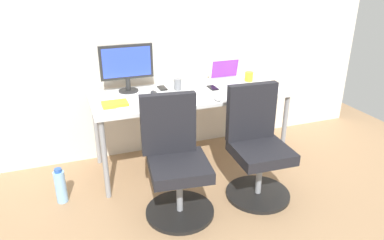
{
  "coord_description": "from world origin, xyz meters",
  "views": [
    {
      "loc": [
        -1.06,
        -2.95,
        1.79
      ],
      "look_at": [
        0.0,
        -0.05,
        0.48
      ],
      "focal_mm": 33.64,
      "sensor_mm": 36.0,
      "label": 1
    }
  ],
  "objects_px": {
    "office_chair_left": "(176,163)",
    "office_chair_right": "(257,148)",
    "desktop_monitor": "(127,65)",
    "open_laptop": "(228,77)",
    "coffee_mug": "(249,77)",
    "water_bottle_on_floor": "(61,186)"
  },
  "relations": [
    {
      "from": "office_chair_right",
      "to": "office_chair_left",
      "type": "bearing_deg",
      "value": -179.97
    },
    {
      "from": "desktop_monitor",
      "to": "office_chair_right",
      "type": "bearing_deg",
      "value": -45.26
    },
    {
      "from": "office_chair_left",
      "to": "open_laptop",
      "type": "relative_size",
      "value": 3.03
    },
    {
      "from": "desktop_monitor",
      "to": "open_laptop",
      "type": "bearing_deg",
      "value": -3.67
    },
    {
      "from": "office_chair_left",
      "to": "desktop_monitor",
      "type": "height_order",
      "value": "desktop_monitor"
    },
    {
      "from": "coffee_mug",
      "to": "water_bottle_on_floor",
      "type": "bearing_deg",
      "value": -168.88
    },
    {
      "from": "office_chair_left",
      "to": "office_chair_right",
      "type": "xyz_separation_m",
      "value": [
        0.7,
        0.0,
        0.0
      ]
    },
    {
      "from": "office_chair_left",
      "to": "water_bottle_on_floor",
      "type": "relative_size",
      "value": 3.03
    },
    {
      "from": "coffee_mug",
      "to": "office_chair_left",
      "type": "bearing_deg",
      "value": -142.47
    },
    {
      "from": "office_chair_left",
      "to": "water_bottle_on_floor",
      "type": "distance_m",
      "value": 1.0
    },
    {
      "from": "open_laptop",
      "to": "coffee_mug",
      "type": "xyz_separation_m",
      "value": [
        0.22,
        -0.03,
        -0.01
      ]
    },
    {
      "from": "office_chair_left",
      "to": "office_chair_right",
      "type": "height_order",
      "value": "same"
    },
    {
      "from": "desktop_monitor",
      "to": "coffee_mug",
      "type": "height_order",
      "value": "desktop_monitor"
    },
    {
      "from": "desktop_monitor",
      "to": "coffee_mug",
      "type": "distance_m",
      "value": 1.22
    },
    {
      "from": "desktop_monitor",
      "to": "open_laptop",
      "type": "relative_size",
      "value": 1.55
    },
    {
      "from": "office_chair_right",
      "to": "water_bottle_on_floor",
      "type": "xyz_separation_m",
      "value": [
        -1.56,
        0.42,
        -0.28
      ]
    },
    {
      "from": "office_chair_right",
      "to": "coffee_mug",
      "type": "xyz_separation_m",
      "value": [
        0.33,
        0.79,
        0.36
      ]
    },
    {
      "from": "water_bottle_on_floor",
      "to": "desktop_monitor",
      "type": "bearing_deg",
      "value": 33.76
    },
    {
      "from": "open_laptop",
      "to": "coffee_mug",
      "type": "relative_size",
      "value": 3.37
    },
    {
      "from": "desktop_monitor",
      "to": "coffee_mug",
      "type": "xyz_separation_m",
      "value": [
        1.2,
        -0.09,
        -0.2
      ]
    },
    {
      "from": "coffee_mug",
      "to": "desktop_monitor",
      "type": "bearing_deg",
      "value": 175.75
    },
    {
      "from": "water_bottle_on_floor",
      "to": "desktop_monitor",
      "type": "height_order",
      "value": "desktop_monitor"
    }
  ]
}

